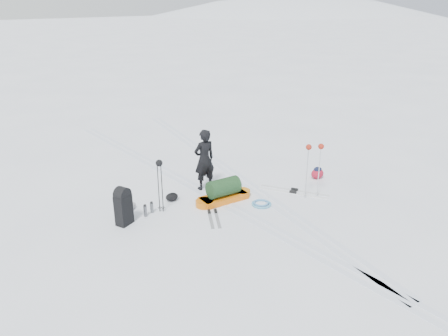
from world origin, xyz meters
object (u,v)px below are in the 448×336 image
(pulk_sled, at_px, (224,192))
(ski_poles_black, at_px, (159,169))
(skier, at_px, (204,160))
(expedition_rucksack, at_px, (124,206))

(pulk_sled, distance_m, ski_poles_black, 1.89)
(skier, height_order, expedition_rucksack, skier)
(ski_poles_black, bearing_deg, expedition_rucksack, 159.05)
(expedition_rucksack, distance_m, ski_poles_black, 1.20)
(pulk_sled, xyz_separation_m, expedition_rucksack, (-2.60, 0.40, 0.20))
(pulk_sled, height_order, expedition_rucksack, expedition_rucksack)
(skier, xyz_separation_m, expedition_rucksack, (-2.62, -0.56, -0.42))
(pulk_sled, relative_size, ski_poles_black, 1.19)
(skier, bearing_deg, pulk_sled, 89.92)
(skier, distance_m, pulk_sled, 1.14)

